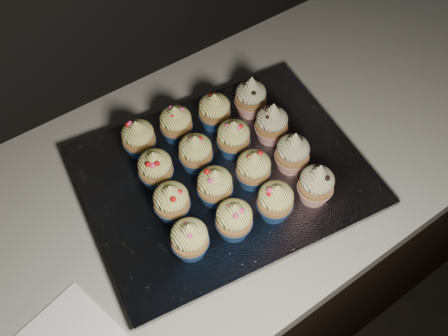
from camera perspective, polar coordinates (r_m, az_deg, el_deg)
name	(u,v)px	position (r m, az deg, el deg)	size (l,w,h in m)	color
cabinet	(209,275)	(1.38, -1.72, -12.11)	(2.40, 0.60, 0.86)	black
worktop	(203,181)	(0.98, -2.36, -1.46)	(2.44, 0.64, 0.04)	beige
baking_tray	(224,180)	(0.94, 0.00, -1.39)	(0.47, 0.36, 0.02)	black
foil_lining	(224,175)	(0.93, 0.00, -0.79)	(0.51, 0.39, 0.01)	silver
cupcake_0	(190,239)	(0.81, -3.95, -8.09)	(0.06, 0.06, 0.08)	navy
cupcake_1	(234,219)	(0.83, 1.15, -5.88)	(0.06, 0.06, 0.08)	navy
cupcake_2	(275,201)	(0.85, 5.89, -3.76)	(0.06, 0.06, 0.08)	navy
cupcake_3	(316,184)	(0.88, 10.50, -1.80)	(0.06, 0.06, 0.10)	#A12216
cupcake_4	(172,202)	(0.85, -6.01, -3.83)	(0.06, 0.06, 0.08)	navy
cupcake_5	(215,186)	(0.86, -1.04, -2.06)	(0.06, 0.06, 0.08)	navy
cupcake_6	(253,169)	(0.88, 3.38, -0.11)	(0.06, 0.06, 0.08)	navy
cupcake_7	(292,152)	(0.91, 7.82, 1.77)	(0.06, 0.06, 0.10)	#A12216
cupcake_8	(155,168)	(0.89, -7.84, -0.04)	(0.06, 0.06, 0.08)	navy
cupcake_9	(196,152)	(0.91, -3.26, 1.79)	(0.06, 0.06, 0.08)	navy
cupcake_10	(233,138)	(0.93, 1.08, 3.46)	(0.06, 0.06, 0.08)	navy
cupcake_11	(272,123)	(0.95, 5.46, 5.10)	(0.06, 0.06, 0.10)	#A12216
cupcake_12	(139,138)	(0.94, -9.73, 3.40)	(0.06, 0.06, 0.08)	navy
cupcake_13	(176,124)	(0.95, -5.51, 5.08)	(0.06, 0.06, 0.08)	navy
cupcake_14	(215,111)	(0.97, -1.09, 6.54)	(0.06, 0.06, 0.08)	navy
cupcake_15	(251,97)	(0.99, 3.07, 8.10)	(0.06, 0.06, 0.10)	#A12216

